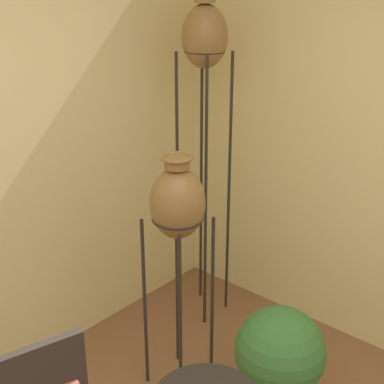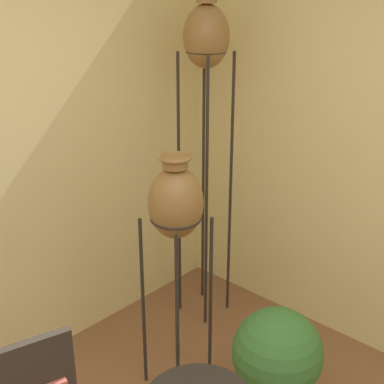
{
  "view_description": "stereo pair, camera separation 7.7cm",
  "coord_description": "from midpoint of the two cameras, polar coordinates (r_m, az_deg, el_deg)",
  "views": [
    {
      "loc": [
        -0.95,
        -0.55,
        2.24
      ],
      "look_at": [
        1.26,
        1.38,
        1.06
      ],
      "focal_mm": 50.0,
      "sensor_mm": 36.0,
      "label": 1
    },
    {
      "loc": [
        -0.9,
        -0.61,
        2.24
      ],
      "look_at": [
        1.26,
        1.38,
        1.06
      ],
      "focal_mm": 50.0,
      "sensor_mm": 36.0,
      "label": 2
    }
  ],
  "objects": [
    {
      "name": "potted_plant",
      "position": [
        3.02,
        8.54,
        -17.32
      ],
      "size": [
        0.49,
        0.49,
        0.65
      ],
      "color": "#B26647",
      "rests_on": "ground_plane"
    },
    {
      "name": "vase_stand_medium",
      "position": [
        2.8,
        -2.34,
        -1.6
      ],
      "size": [
        0.29,
        0.29,
        1.41
      ],
      "color": "#28231E",
      "rests_on": "ground_plane"
    },
    {
      "name": "vase_stand_tall",
      "position": [
        3.34,
        0.66,
        14.98
      ],
      "size": [
        0.28,
        0.28,
        2.18
      ],
      "color": "#28231E",
      "rests_on": "ground_plane"
    }
  ]
}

